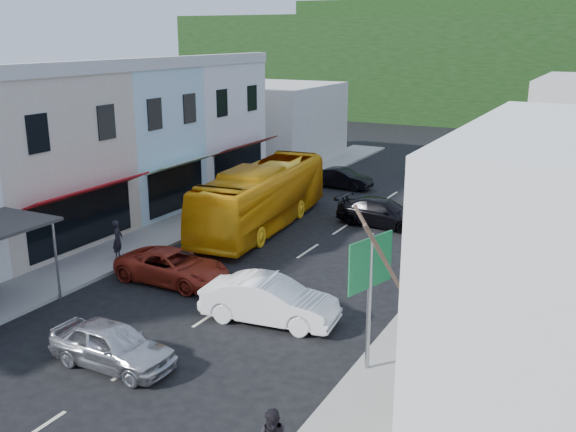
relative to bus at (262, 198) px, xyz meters
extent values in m
plane|color=black|center=(3.82, -10.39, -1.55)|extent=(120.00, 120.00, 0.00)
cube|color=gray|center=(-3.68, -0.39, -1.48)|extent=(3.00, 52.00, 0.15)
cube|color=gray|center=(11.32, -0.39, -1.48)|extent=(3.00, 52.00, 0.15)
cube|color=beige|center=(-8.68, -7.39, 2.45)|extent=(7.00, 8.00, 8.00)
cube|color=maroon|center=(-4.58, -7.39, 1.50)|extent=(1.30, 6.80, 0.08)
cube|color=#A8CAD5|center=(-8.68, -0.39, 2.45)|extent=(7.00, 6.00, 8.00)
cube|color=#195926|center=(-4.58, -0.39, 1.50)|extent=(1.30, 5.10, 0.08)
cube|color=silver|center=(-8.68, 6.11, 2.45)|extent=(7.00, 7.00, 8.00)
cube|color=#531A12|center=(-4.58, 6.11, 1.50)|extent=(1.30, 5.95, 0.08)
cube|color=#B7B2A8|center=(-8.18, 16.61, 1.45)|extent=(8.00, 10.00, 6.00)
cube|color=black|center=(3.82, 53.61, 4.45)|extent=(80.00, 24.00, 12.00)
cube|color=black|center=(-4.18, 59.61, 8.45)|extent=(40.00, 16.00, 8.00)
imported|color=#F6A90F|center=(0.00, 0.00, 0.00)|extent=(3.69, 11.80, 3.10)
imported|color=#B8B8BD|center=(3.25, -14.78, -0.85)|extent=(4.41, 1.83, 1.40)
imported|color=white|center=(5.94, -9.86, -0.85)|extent=(4.58, 2.29, 1.40)
imported|color=maroon|center=(0.64, -8.40, -0.85)|extent=(4.60, 1.90, 1.40)
imported|color=black|center=(5.51, 3.10, -0.85)|extent=(4.64, 2.22, 1.40)
imported|color=black|center=(7.71, 8.15, -0.85)|extent=(4.45, 1.92, 1.40)
imported|color=black|center=(0.26, 10.10, -0.85)|extent=(4.46, 1.94, 1.40)
imported|color=black|center=(6.15, 16.04, -0.85)|extent=(4.60, 2.09, 1.40)
imported|color=black|center=(-3.02, -7.52, -0.55)|extent=(0.61, 0.71, 1.70)
camera|label=1|loc=(16.06, -27.88, 8.15)|focal=40.00mm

